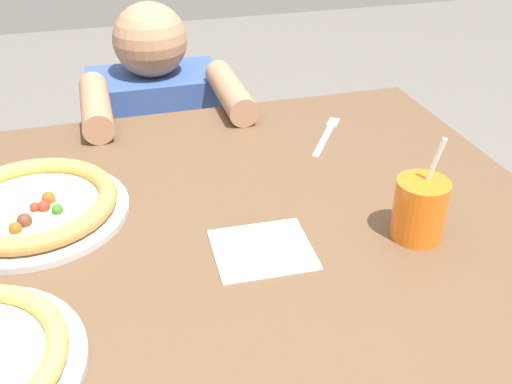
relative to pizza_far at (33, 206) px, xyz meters
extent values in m
cube|color=brown|center=(0.31, -0.09, -0.04)|extent=(1.20, 0.95, 0.04)
cylinder|color=#443122|center=(0.84, 0.31, -0.42)|extent=(0.07, 0.07, 0.71)
cylinder|color=#B7B7BC|center=(0.00, 0.00, -0.01)|extent=(0.33, 0.33, 0.01)
cylinder|color=#EFD68C|center=(0.00, 0.00, 0.00)|extent=(0.23, 0.23, 0.01)
torus|color=#C68C47|center=(0.00, 0.00, 0.01)|extent=(0.30, 0.30, 0.03)
sphere|color=maroon|center=(0.03, 0.01, 0.01)|extent=(0.02, 0.02, 0.02)
sphere|color=maroon|center=(0.00, -0.02, 0.01)|extent=(0.02, 0.02, 0.02)
sphere|color=maroon|center=(0.02, -0.02, 0.01)|extent=(0.02, 0.02, 0.02)
sphere|color=#BF4C19|center=(0.03, 0.00, 0.01)|extent=(0.02, 0.02, 0.02)
sphere|color=brown|center=(-0.01, -0.06, 0.01)|extent=(0.03, 0.03, 0.03)
sphere|color=#BF4C19|center=(-0.02, -0.08, 0.01)|extent=(0.02, 0.02, 0.02)
sphere|color=#2D6623|center=(0.04, -0.04, 0.01)|extent=(0.02, 0.02, 0.02)
cylinder|color=orange|center=(0.62, -0.24, 0.03)|extent=(0.09, 0.09, 0.11)
cylinder|color=white|center=(0.64, -0.24, 0.12)|extent=(0.02, 0.03, 0.09)
cube|color=white|center=(0.36, -0.21, -0.02)|extent=(0.17, 0.15, 0.00)
cube|color=silver|center=(0.60, 0.14, -0.02)|extent=(0.10, 0.14, 0.00)
cube|color=silver|center=(0.66, 0.22, -0.02)|extent=(0.04, 0.05, 0.00)
cylinder|color=#333847|center=(0.29, 0.62, -0.55)|extent=(0.29, 0.29, 0.45)
cube|color=#334C8C|center=(0.29, 0.62, -0.16)|extent=(0.36, 0.22, 0.32)
sphere|color=#A37556|center=(0.29, 0.62, 0.09)|extent=(0.20, 0.20, 0.20)
cylinder|color=#A37556|center=(0.13, 0.39, 0.01)|extent=(0.07, 0.28, 0.07)
cylinder|color=#A37556|center=(0.45, 0.39, 0.01)|extent=(0.07, 0.28, 0.07)
camera|label=1|loc=(0.14, -0.95, 0.56)|focal=41.14mm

